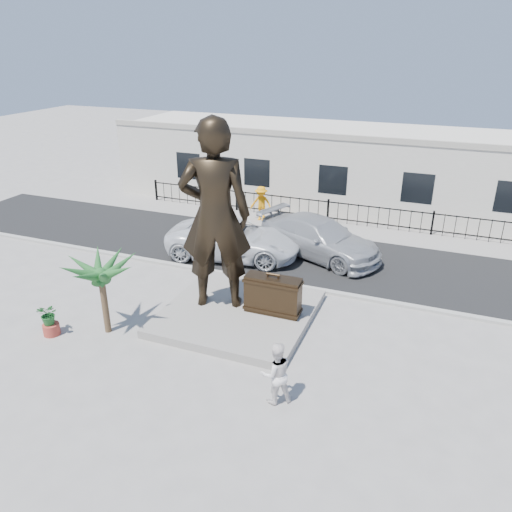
# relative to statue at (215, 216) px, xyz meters

# --- Properties ---
(ground) EXTENTS (100.00, 100.00, 0.00)m
(ground) POSITION_rel_statue_xyz_m (1.41, -1.70, -3.72)
(ground) COLOR #9E9991
(ground) RESTS_ON ground
(street) EXTENTS (40.00, 7.00, 0.01)m
(street) POSITION_rel_statue_xyz_m (1.41, 6.30, -3.72)
(street) COLOR black
(street) RESTS_ON ground
(curb) EXTENTS (40.00, 0.25, 0.12)m
(curb) POSITION_rel_statue_xyz_m (1.41, 2.80, -3.66)
(curb) COLOR #A5A399
(curb) RESTS_ON ground
(far_sidewalk) EXTENTS (40.00, 2.50, 0.02)m
(far_sidewalk) POSITION_rel_statue_xyz_m (1.41, 10.30, -3.71)
(far_sidewalk) COLOR #9E9991
(far_sidewalk) RESTS_ON ground
(plinth) EXTENTS (5.20, 5.20, 0.30)m
(plinth) POSITION_rel_statue_xyz_m (0.91, -0.20, -3.57)
(plinth) COLOR gray
(plinth) RESTS_ON ground
(fence) EXTENTS (22.00, 0.10, 1.20)m
(fence) POSITION_rel_statue_xyz_m (1.41, 11.10, -3.12)
(fence) COLOR black
(fence) RESTS_ON ground
(building) EXTENTS (28.00, 7.00, 4.40)m
(building) POSITION_rel_statue_xyz_m (1.41, 15.30, -1.52)
(building) COLOR silver
(building) RESTS_ON ground
(statue) EXTENTS (2.90, 2.38, 6.85)m
(statue) POSITION_rel_statue_xyz_m (0.00, 0.00, 0.00)
(statue) COLOR black
(statue) RESTS_ON plinth
(suitcase) EXTENTS (1.99, 0.64, 1.40)m
(suitcase) POSITION_rel_statue_xyz_m (2.14, 0.06, -2.72)
(suitcase) COLOR black
(suitcase) RESTS_ON plinth
(tourist) EXTENTS (1.15, 1.10, 1.87)m
(tourist) POSITION_rel_statue_xyz_m (3.73, -4.07, -2.79)
(tourist) COLOR white
(tourist) RESTS_ON ground
(car_white) EXTENTS (6.49, 3.71, 1.70)m
(car_white) POSITION_rel_statue_xyz_m (-1.46, 4.79, -2.86)
(car_white) COLOR silver
(car_white) RESTS_ON street
(car_silver) EXTENTS (6.58, 4.56, 1.77)m
(car_silver) POSITION_rel_statue_xyz_m (2.17, 6.34, -2.83)
(car_silver) COLOR #A6A7AA
(car_silver) RESTS_ON street
(worker) EXTENTS (1.26, 0.74, 1.93)m
(worker) POSITION_rel_statue_xyz_m (-2.11, 9.98, -2.74)
(worker) COLOR #FF9E0D
(worker) RESTS_ON far_sidewalk
(palm_tree) EXTENTS (1.80, 1.80, 3.20)m
(palm_tree) POSITION_rel_statue_xyz_m (-2.90, -2.79, -3.72)
(palm_tree) COLOR #1E5321
(palm_tree) RESTS_ON ground
(planter) EXTENTS (0.56, 0.56, 0.40)m
(planter) POSITION_rel_statue_xyz_m (-4.59, -3.66, -3.52)
(planter) COLOR #AA392D
(planter) RESTS_ON ground
(shrub) EXTENTS (0.70, 0.61, 0.77)m
(shrub) POSITION_rel_statue_xyz_m (-4.59, -3.66, -2.94)
(shrub) COLOR #1D5A23
(shrub) RESTS_ON planter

